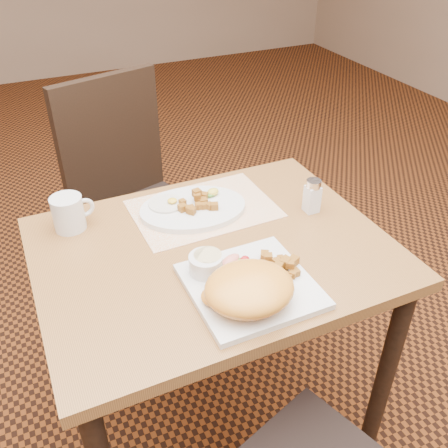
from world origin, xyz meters
The scene contains 15 objects.
ground centered at (0.00, 0.00, 0.00)m, with size 8.00×8.00×0.00m, color black.
table centered at (0.00, 0.00, 0.64)m, with size 0.90×0.70×0.75m.
chair_far centered at (-0.04, 0.71, 0.54)m, with size 0.52×0.53×0.97m.
placemat centered at (0.05, 0.18, 0.75)m, with size 0.40×0.28×0.00m, color white.
plate_square centered at (0.01, -0.18, 0.76)m, with size 0.28×0.28×0.02m, color silver.
plate_oval centered at (0.01, 0.18, 0.76)m, with size 0.30×0.23×0.02m, color silver, non-canonical shape.
hollandaise_mound centered at (-0.02, -0.23, 0.80)m, with size 0.20×0.18×0.07m.
ramekin centered at (-0.06, -0.10, 0.79)m, with size 0.08×0.08×0.04m.
garnish_sq centered at (0.01, -0.11, 0.78)m, with size 0.08×0.06×0.03m.
fried_egg centered at (-0.05, 0.22, 0.77)m, with size 0.10×0.10×0.02m.
garnish_ov centered at (0.09, 0.21, 0.78)m, with size 0.05×0.04×0.02m.
salt_shaker centered at (0.32, 0.04, 0.80)m, with size 0.04×0.04×0.10m.
coffee_mug centered at (-0.32, 0.24, 0.80)m, with size 0.12×0.09×0.10m.
home_fries_sq centered at (0.10, -0.17, 0.78)m, with size 0.11×0.11×0.04m.
home_fries_ov centered at (0.03, 0.17, 0.78)m, with size 0.11×0.09×0.04m.
Camera 1 is at (-0.41, -0.95, 1.53)m, focal length 40.00 mm.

